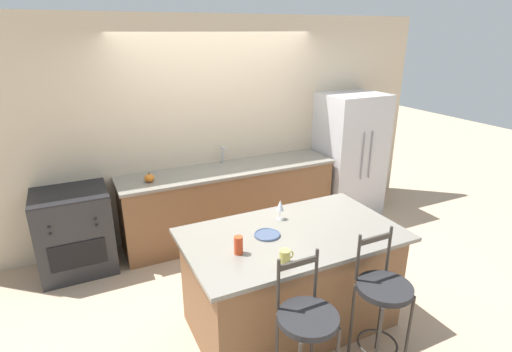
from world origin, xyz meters
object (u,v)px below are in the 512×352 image
bar_stool_near (307,332)px  pumpkin_decoration (149,178)px  coffee_mug (285,256)px  tumbler_cup (238,245)px  oven_range (75,231)px  wine_glass (280,206)px  dinner_plate (267,234)px  bar_stool_far (382,301)px  refrigerator (349,154)px

bar_stool_near → pumpkin_decoration: size_ratio=10.12×
coffee_mug → tumbler_cup: size_ratio=0.80×
oven_range → bar_stool_near: (1.33, -2.55, 0.16)m
bar_stool_near → wine_glass: size_ratio=6.11×
bar_stool_near → pumpkin_decoration: bearing=101.2°
dinner_plate → wine_glass: bearing=42.4°
pumpkin_decoration → bar_stool_far: bearing=-64.5°
coffee_mug → pumpkin_decoration: pumpkin_decoration is taller
dinner_plate → coffee_mug: 0.43m
tumbler_cup → pumpkin_decoration: (-0.30, 1.83, -0.02)m
oven_range → wine_glass: size_ratio=4.94×
oven_range → bar_stool_far: size_ratio=0.81×
oven_range → tumbler_cup: 2.25m
refrigerator → bar_stool_far: bearing=-123.1°
coffee_mug → pumpkin_decoration: bearing=104.8°
bar_stool_near → refrigerator: bearing=47.5°
coffee_mug → bar_stool_far: bearing=-31.1°
bar_stool_near → tumbler_cup: bar_stool_near is taller
dinner_plate → coffee_mug: (-0.07, -0.42, 0.04)m
bar_stool_near → oven_range: bearing=117.6°
oven_range → wine_glass: bearing=-41.3°
refrigerator → bar_stool_far: (-1.62, -2.49, -0.23)m
refrigerator → dinner_plate: 2.76m
oven_range → dinner_plate: dinner_plate is taller
oven_range → bar_stool_near: bar_stool_near is taller
coffee_mug → refrigerator: bearing=43.2°
bar_stool_near → tumbler_cup: (-0.20, 0.67, 0.36)m
bar_stool_near → dinner_plate: bar_stool_near is taller
wine_glass → tumbler_cup: size_ratio=1.30×
oven_range → wine_glass: wine_glass is taller
refrigerator → bar_stool_near: size_ratio=1.50×
dinner_plate → pumpkin_decoration: pumpkin_decoration is taller
bar_stool_far → wine_glass: bar_stool_far is taller
bar_stool_near → bar_stool_far: same height
bar_stool_near → wine_glass: 1.19m
bar_stool_near → coffee_mug: size_ratio=9.93×
bar_stool_near → dinner_plate: bearing=81.2°
bar_stool_far → dinner_plate: size_ratio=5.18×
bar_stool_far → dinner_plate: bearing=124.8°
refrigerator → oven_range: refrigerator is taller
refrigerator → wine_glass: bearing=-142.8°
bar_stool_far → tumbler_cup: bearing=144.0°
bar_stool_far → coffee_mug: (-0.62, 0.38, 0.34)m
dinner_plate → coffee_mug: coffee_mug is taller
wine_glass → oven_range: bearing=138.7°
refrigerator → bar_stool_near: refrigerator is taller
dinner_plate → tumbler_cup: (-0.33, -0.16, 0.06)m
bar_stool_far → oven_range: bearing=128.7°
tumbler_cup → pumpkin_decoration: 1.85m
refrigerator → oven_range: bearing=179.5°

